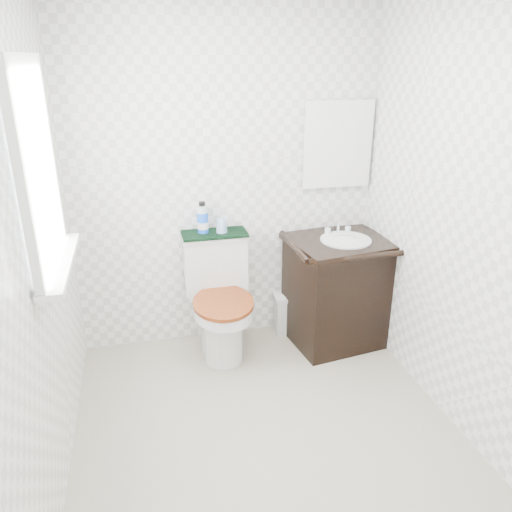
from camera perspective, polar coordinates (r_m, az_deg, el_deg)
name	(u,v)px	position (r m, az deg, el deg)	size (l,w,h in m)	color
floor	(269,434)	(3.09, 1.46, -19.65)	(2.40, 2.40, 0.00)	#B8AA94
wall_back	(227,184)	(3.58, -3.35, 8.20)	(2.40, 2.40, 0.00)	white
wall_front	(385,386)	(1.46, 14.49, -14.19)	(2.40, 2.40, 0.00)	white
wall_left	(33,261)	(2.43, -24.17, -0.48)	(2.40, 2.40, 0.00)	white
wall_right	(467,224)	(2.93, 22.97, 3.36)	(2.40, 2.40, 0.00)	white
window	(36,171)	(2.57, -23.84, 8.91)	(0.02, 0.70, 0.90)	white
mirror	(338,145)	(3.74, 9.32, 12.44)	(0.50, 0.02, 0.60)	silver
toilet	(219,304)	(3.63, -4.22, -5.50)	(0.47, 0.66, 0.87)	silver
vanity	(337,288)	(3.78, 9.26, -3.66)	(0.77, 0.69, 0.92)	black
trash_bin	(288,313)	(3.97, 3.69, -6.49)	(0.24, 0.19, 0.32)	silver
towel	(214,234)	(3.55, -4.78, 2.56)	(0.46, 0.22, 0.02)	black
mouthwash_bottle	(203,219)	(3.53, -6.12, 4.28)	(0.08, 0.08, 0.22)	blue
cup	(222,225)	(3.54, -3.95, 3.50)	(0.08, 0.08, 0.10)	#84A7D8
soap_bar	(331,232)	(3.74, 8.57, 2.68)	(0.06, 0.04, 0.02)	#16686E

